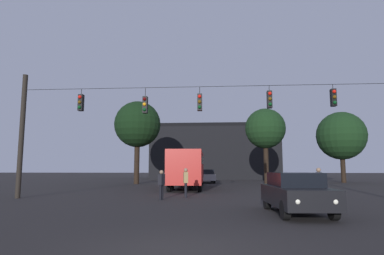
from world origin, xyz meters
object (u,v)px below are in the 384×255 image
Objects in this scene: city_bus at (188,166)px; car_near_right at (296,192)px; car_far_left at (206,176)px; pedestrian_crossing_center at (161,183)px; pedestrian_crossing_right at (186,181)px; tree_right_far at (265,129)px; tree_behind_building at (341,136)px; tree_left_silhouette at (138,125)px; pedestrian_crossing_left at (319,182)px.

car_near_right is at bearing -70.53° from city_bus.
pedestrian_crossing_center is at bearing -95.28° from car_far_left.
city_bus is at bearing 109.47° from car_near_right.
city_bus is 16.01m from car_near_right.
tree_right_far is at bearing 64.94° from pedestrian_crossing_right.
pedestrian_crossing_center is 28.20m from tree_behind_building.
tree_left_silhouette is 23.66m from tree_behind_building.
city_bus is 1.24× the size of tree_left_silhouette.
car_near_right is 7.63m from pedestrian_crossing_center.
city_bus is 6.57× the size of pedestrian_crossing_right.
tree_behind_building is 1.06× the size of tree_right_far.
tree_behind_building reaches higher than pedestrian_crossing_right.
city_bus is 6.49× the size of pedestrian_crossing_left.
tree_behind_building is (9.51, 21.72, 4.47)m from pedestrian_crossing_left.
city_bus is 2.51× the size of car_near_right.
tree_left_silhouette is at bearing 132.36° from city_bus.
car_near_right is 25.13m from tree_left_silhouette.
tree_right_far is (7.52, 5.97, 3.83)m from city_bus.
tree_left_silhouette is (-6.06, 6.64, 4.49)m from city_bus.
city_bus is 9.77m from car_far_left.
tree_behind_building is at bearing 33.39° from city_bus.
car_far_left is 19.92m from pedestrian_crossing_center.
car_near_right is 7.85m from pedestrian_crossing_right.
tree_left_silhouette reaches higher than pedestrian_crossing_center.
car_near_right is 29.24m from tree_behind_building.
car_near_right is 25.01m from car_far_left.
car_far_left is 0.57× the size of tree_right_far.
tree_left_silhouette is (-6.68, 15.42, 5.41)m from pedestrian_crossing_right.
car_near_right is 0.53× the size of tree_behind_building.
car_near_right is 0.56× the size of tree_right_far.
city_bus is at bearing 94.07° from pedestrian_crossing_right.
pedestrian_crossing_left is at bearing -89.64° from tree_right_far.
tree_behind_building is (23.18, 4.65, -0.92)m from tree_left_silhouette.
city_bus is at bearing -146.61° from tree_behind_building.
tree_left_silhouette reaches higher than city_bus.
car_far_left is at bearing -174.01° from tree_behind_building.
car_near_right is 2.59× the size of pedestrian_crossing_left.
pedestrian_crossing_right is at bearing 166.67° from pedestrian_crossing_left.
city_bus is at bearing -141.53° from tree_right_far.
tree_right_far reaches higher than car_near_right.
car_near_right is 2.80× the size of pedestrian_crossing_center.
pedestrian_crossing_left is 1.08× the size of pedestrian_crossing_center.
pedestrian_crossing_right reaches higher than car_far_left.
pedestrian_crossing_right is 0.19× the size of tree_left_silhouette.
pedestrian_crossing_left is 24.13m from tree_behind_building.
pedestrian_crossing_center is at bearing -71.92° from tree_left_silhouette.
tree_behind_building reaches higher than pedestrian_crossing_center.
pedestrian_crossing_left is 0.22× the size of tree_right_far.
city_bus is at bearing 86.87° from pedestrian_crossing_center.
pedestrian_crossing_left is 1.01× the size of pedestrian_crossing_right.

